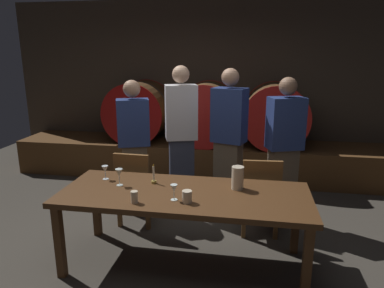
# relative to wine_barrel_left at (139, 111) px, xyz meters

# --- Properties ---
(ground_plane) EXTENTS (8.76, 8.76, 0.00)m
(ground_plane) POSITION_rel_wine_barrel_left_xyz_m (1.07, -2.39, -1.02)
(ground_plane) COLOR #3F3A33
(back_wall) EXTENTS (6.73, 0.24, 2.77)m
(back_wall) POSITION_rel_wine_barrel_left_xyz_m (1.07, 0.55, 0.37)
(back_wall) COLOR #473A2D
(back_wall) RESTS_ON ground
(barrel_shelf) EXTENTS (6.06, 0.90, 0.54)m
(barrel_shelf) POSITION_rel_wine_barrel_left_xyz_m (1.07, 0.00, -0.74)
(barrel_shelf) COLOR brown
(barrel_shelf) RESTS_ON ground
(wine_barrel_left) EXTENTS (0.96, 0.86, 0.96)m
(wine_barrel_left) POSITION_rel_wine_barrel_left_xyz_m (0.00, 0.00, 0.00)
(wine_barrel_left) COLOR #513319
(wine_barrel_left) RESTS_ON barrel_shelf
(wine_barrel_center) EXTENTS (0.96, 0.86, 0.96)m
(wine_barrel_center) POSITION_rel_wine_barrel_left_xyz_m (1.10, 0.00, 0.00)
(wine_barrel_center) COLOR brown
(wine_barrel_center) RESTS_ON barrel_shelf
(wine_barrel_right) EXTENTS (0.96, 0.86, 0.96)m
(wine_barrel_right) POSITION_rel_wine_barrel_left_xyz_m (2.14, 0.00, 0.00)
(wine_barrel_right) COLOR #513319
(wine_barrel_right) RESTS_ON barrel_shelf
(dining_table) EXTENTS (2.25, 0.88, 0.73)m
(dining_table) POSITION_rel_wine_barrel_left_xyz_m (1.22, -2.51, -0.36)
(dining_table) COLOR #4C2D16
(dining_table) RESTS_ON ground
(chair_left) EXTENTS (0.41, 0.41, 0.88)m
(chair_left) POSITION_rel_wine_barrel_left_xyz_m (0.52, -1.82, -0.53)
(chair_left) COLOR brown
(chair_left) RESTS_ON ground
(chair_right) EXTENTS (0.43, 0.43, 0.88)m
(chair_right) POSITION_rel_wine_barrel_left_xyz_m (1.92, -1.82, -0.53)
(chair_right) COLOR brown
(chair_right) RESTS_ON ground
(guest_far_left) EXTENTS (0.44, 0.36, 1.63)m
(guest_far_left) POSITION_rel_wine_barrel_left_xyz_m (0.39, -1.43, -0.18)
(guest_far_left) COLOR brown
(guest_far_left) RESTS_ON ground
(guest_center_left) EXTENTS (0.43, 0.34, 1.80)m
(guest_center_left) POSITION_rel_wine_barrel_left_xyz_m (0.94, -1.26, -0.09)
(guest_center_left) COLOR #33384C
(guest_center_left) RESTS_ON ground
(guest_center_right) EXTENTS (0.44, 0.35, 1.78)m
(guest_center_right) POSITION_rel_wine_barrel_left_xyz_m (1.54, -1.40, -0.10)
(guest_center_right) COLOR brown
(guest_center_right) RESTS_ON ground
(guest_far_right) EXTENTS (0.44, 0.35, 1.69)m
(guest_far_right) POSITION_rel_wine_barrel_left_xyz_m (2.17, -1.48, -0.15)
(guest_far_right) COLOR brown
(guest_far_right) RESTS_ON ground
(candle_center) EXTENTS (0.05, 0.05, 0.20)m
(candle_center) POSITION_rel_wine_barrel_left_xyz_m (0.89, -2.34, -0.24)
(candle_center) COLOR olive
(candle_center) RESTS_ON dining_table
(pitcher) EXTENTS (0.11, 0.11, 0.21)m
(pitcher) POSITION_rel_wine_barrel_left_xyz_m (1.69, -2.35, -0.18)
(pitcher) COLOR beige
(pitcher) RESTS_ON dining_table
(wine_glass_left) EXTENTS (0.06, 0.06, 0.14)m
(wine_glass_left) POSITION_rel_wine_barrel_left_xyz_m (0.39, -2.32, -0.19)
(wine_glass_left) COLOR white
(wine_glass_left) RESTS_ON dining_table
(wine_glass_center) EXTENTS (0.07, 0.07, 0.16)m
(wine_glass_center) POSITION_rel_wine_barrel_left_xyz_m (0.59, -2.45, -0.17)
(wine_glass_center) COLOR silver
(wine_glass_center) RESTS_ON dining_table
(wine_glass_right) EXTENTS (0.06, 0.06, 0.14)m
(wine_glass_right) POSITION_rel_wine_barrel_left_xyz_m (1.17, -2.69, -0.19)
(wine_glass_right) COLOR silver
(wine_glass_right) RESTS_ON dining_table
(cup_left) EXTENTS (0.06, 0.06, 0.10)m
(cup_left) POSITION_rel_wine_barrel_left_xyz_m (0.85, -2.81, -0.24)
(cup_left) COLOR beige
(cup_left) RESTS_ON dining_table
(cup_right) EXTENTS (0.08, 0.08, 0.11)m
(cup_right) POSITION_rel_wine_barrel_left_xyz_m (1.29, -2.73, -0.24)
(cup_right) COLOR beige
(cup_right) RESTS_ON dining_table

